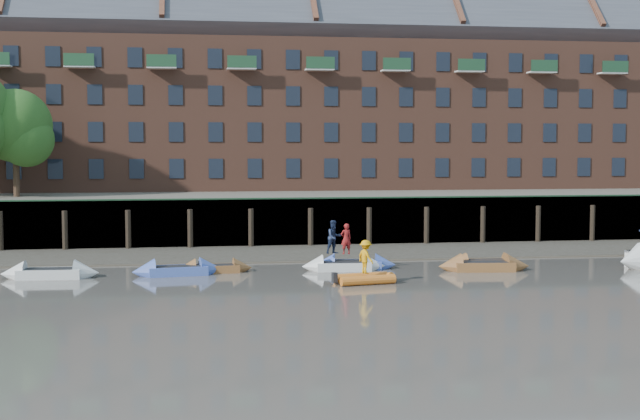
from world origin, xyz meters
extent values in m
plane|color=#5D5851|center=(0.00, 0.00, 0.00)|extent=(220.00, 220.00, 0.00)
cube|color=#3D382F|center=(0.00, 18.00, 0.00)|extent=(110.00, 8.00, 0.50)
cube|color=#4C4336|center=(0.00, 14.60, 0.00)|extent=(110.00, 1.60, 0.10)
cube|color=#2D2A26|center=(0.00, 22.40, 1.60)|extent=(110.00, 0.80, 3.20)
cylinder|color=black|center=(-22.00, 21.75, 1.30)|extent=(0.36, 0.36, 2.60)
cylinder|color=black|center=(-18.00, 21.75, 1.30)|extent=(0.36, 0.36, 2.60)
cylinder|color=black|center=(-14.00, 21.75, 1.30)|extent=(0.36, 0.36, 2.60)
cylinder|color=black|center=(-10.00, 21.75, 1.30)|extent=(0.36, 0.36, 2.60)
cylinder|color=black|center=(-6.00, 21.75, 1.30)|extent=(0.36, 0.36, 2.60)
cylinder|color=black|center=(-2.00, 21.75, 1.30)|extent=(0.36, 0.36, 2.60)
cylinder|color=black|center=(2.00, 21.75, 1.30)|extent=(0.36, 0.36, 2.60)
cylinder|color=black|center=(6.00, 21.75, 1.30)|extent=(0.36, 0.36, 2.60)
cylinder|color=black|center=(10.00, 21.75, 1.30)|extent=(0.36, 0.36, 2.60)
cylinder|color=black|center=(14.00, 21.75, 1.30)|extent=(0.36, 0.36, 2.60)
cylinder|color=black|center=(18.00, 21.75, 1.30)|extent=(0.36, 0.36, 2.60)
cube|color=#264C2D|center=(0.00, 22.10, 3.25)|extent=(110.00, 0.06, 0.10)
cube|color=#5E594D|center=(0.00, 36.00, 1.60)|extent=(110.00, 28.00, 3.20)
cube|color=brown|center=(0.00, 37.00, 9.20)|extent=(80.00, 10.00, 12.00)
cube|color=#42444C|center=(0.00, 37.00, 16.40)|extent=(80.60, 15.56, 15.56)
cube|color=black|center=(-23.00, 31.98, 5.00)|extent=(1.10, 0.12, 1.50)
cube|color=black|center=(-20.00, 31.98, 5.00)|extent=(1.10, 0.12, 1.50)
cube|color=black|center=(-17.00, 31.98, 5.00)|extent=(1.10, 0.12, 1.50)
cube|color=black|center=(-14.00, 31.98, 5.00)|extent=(1.10, 0.12, 1.50)
cube|color=black|center=(-11.00, 31.98, 5.00)|extent=(1.10, 0.12, 1.50)
cube|color=black|center=(-8.00, 31.98, 5.00)|extent=(1.10, 0.12, 1.50)
cube|color=black|center=(-5.00, 31.98, 5.00)|extent=(1.10, 0.12, 1.50)
cube|color=black|center=(-2.00, 31.98, 5.00)|extent=(1.10, 0.12, 1.50)
cube|color=black|center=(1.00, 31.98, 5.00)|extent=(1.10, 0.12, 1.50)
cube|color=black|center=(4.00, 31.98, 5.00)|extent=(1.10, 0.12, 1.50)
cube|color=black|center=(7.00, 31.98, 5.00)|extent=(1.10, 0.12, 1.50)
cube|color=black|center=(10.00, 31.98, 5.00)|extent=(1.10, 0.12, 1.50)
cube|color=black|center=(13.00, 31.98, 5.00)|extent=(1.10, 0.12, 1.50)
cube|color=black|center=(16.00, 31.98, 5.00)|extent=(1.10, 0.12, 1.50)
cube|color=black|center=(19.00, 31.98, 5.00)|extent=(1.10, 0.12, 1.50)
cube|color=black|center=(22.00, 31.98, 5.00)|extent=(1.10, 0.12, 1.50)
cube|color=black|center=(25.00, 31.98, 5.00)|extent=(1.10, 0.12, 1.50)
cube|color=black|center=(-23.00, 31.98, 7.80)|extent=(1.10, 0.12, 1.50)
cube|color=black|center=(-20.00, 31.98, 7.80)|extent=(1.10, 0.12, 1.50)
cube|color=black|center=(-17.00, 31.98, 7.80)|extent=(1.10, 0.12, 1.50)
cube|color=black|center=(-14.00, 31.98, 7.80)|extent=(1.10, 0.12, 1.50)
cube|color=black|center=(-11.00, 31.98, 7.80)|extent=(1.10, 0.12, 1.50)
cube|color=black|center=(-8.00, 31.98, 7.80)|extent=(1.10, 0.12, 1.50)
cube|color=black|center=(-5.00, 31.98, 7.80)|extent=(1.10, 0.12, 1.50)
cube|color=black|center=(-2.00, 31.98, 7.80)|extent=(1.10, 0.12, 1.50)
cube|color=black|center=(1.00, 31.98, 7.80)|extent=(1.10, 0.12, 1.50)
cube|color=black|center=(4.00, 31.98, 7.80)|extent=(1.10, 0.12, 1.50)
cube|color=black|center=(7.00, 31.98, 7.80)|extent=(1.10, 0.12, 1.50)
cube|color=black|center=(10.00, 31.98, 7.80)|extent=(1.10, 0.12, 1.50)
cube|color=black|center=(13.00, 31.98, 7.80)|extent=(1.10, 0.12, 1.50)
cube|color=black|center=(16.00, 31.98, 7.80)|extent=(1.10, 0.12, 1.50)
cube|color=black|center=(19.00, 31.98, 7.80)|extent=(1.10, 0.12, 1.50)
cube|color=black|center=(22.00, 31.98, 7.80)|extent=(1.10, 0.12, 1.50)
cube|color=black|center=(25.00, 31.98, 7.80)|extent=(1.10, 0.12, 1.50)
cube|color=black|center=(-23.00, 31.98, 10.60)|extent=(1.10, 0.12, 1.50)
cube|color=black|center=(-20.00, 31.98, 10.60)|extent=(1.10, 0.12, 1.50)
cube|color=black|center=(-17.00, 31.98, 10.60)|extent=(1.10, 0.12, 1.50)
cube|color=black|center=(-14.00, 31.98, 10.60)|extent=(1.10, 0.12, 1.50)
cube|color=black|center=(-11.00, 31.98, 10.60)|extent=(1.10, 0.12, 1.50)
cube|color=black|center=(-8.00, 31.98, 10.60)|extent=(1.10, 0.12, 1.50)
cube|color=black|center=(-5.00, 31.98, 10.60)|extent=(1.10, 0.12, 1.50)
cube|color=black|center=(-2.00, 31.98, 10.60)|extent=(1.10, 0.12, 1.50)
cube|color=black|center=(1.00, 31.98, 10.60)|extent=(1.10, 0.12, 1.50)
cube|color=black|center=(4.00, 31.98, 10.60)|extent=(1.10, 0.12, 1.50)
cube|color=black|center=(7.00, 31.98, 10.60)|extent=(1.10, 0.12, 1.50)
cube|color=black|center=(10.00, 31.98, 10.60)|extent=(1.10, 0.12, 1.50)
cube|color=black|center=(13.00, 31.98, 10.60)|extent=(1.10, 0.12, 1.50)
cube|color=black|center=(16.00, 31.98, 10.60)|extent=(1.10, 0.12, 1.50)
cube|color=black|center=(19.00, 31.98, 10.60)|extent=(1.10, 0.12, 1.50)
cube|color=black|center=(22.00, 31.98, 10.60)|extent=(1.10, 0.12, 1.50)
cube|color=black|center=(25.00, 31.98, 10.60)|extent=(1.10, 0.12, 1.50)
cube|color=black|center=(-23.00, 31.98, 13.40)|extent=(1.10, 0.12, 1.50)
cube|color=black|center=(-20.00, 31.98, 13.40)|extent=(1.10, 0.12, 1.50)
cube|color=black|center=(-17.00, 31.98, 13.40)|extent=(1.10, 0.12, 1.50)
cube|color=black|center=(-14.00, 31.98, 13.40)|extent=(1.10, 0.12, 1.50)
cube|color=black|center=(-11.00, 31.98, 13.40)|extent=(1.10, 0.12, 1.50)
cube|color=black|center=(-8.00, 31.98, 13.40)|extent=(1.10, 0.12, 1.50)
cube|color=black|center=(-5.00, 31.98, 13.40)|extent=(1.10, 0.12, 1.50)
cube|color=black|center=(-2.00, 31.98, 13.40)|extent=(1.10, 0.12, 1.50)
cube|color=black|center=(1.00, 31.98, 13.40)|extent=(1.10, 0.12, 1.50)
cube|color=black|center=(4.00, 31.98, 13.40)|extent=(1.10, 0.12, 1.50)
cube|color=black|center=(7.00, 31.98, 13.40)|extent=(1.10, 0.12, 1.50)
cube|color=black|center=(10.00, 31.98, 13.40)|extent=(1.10, 0.12, 1.50)
cube|color=black|center=(13.00, 31.98, 13.40)|extent=(1.10, 0.12, 1.50)
cube|color=black|center=(16.00, 31.98, 13.40)|extent=(1.10, 0.12, 1.50)
cube|color=black|center=(19.00, 31.98, 13.40)|extent=(1.10, 0.12, 1.50)
cube|color=black|center=(22.00, 31.98, 13.40)|extent=(1.10, 0.12, 1.50)
cube|color=black|center=(25.00, 31.98, 13.40)|extent=(1.10, 0.12, 1.50)
cylinder|color=#3A281C|center=(-22.00, 27.50, 5.20)|extent=(0.44, 0.44, 4.00)
sphere|color=#2D5C20|center=(-22.00, 27.50, 8.16)|extent=(5.12, 5.12, 5.12)
cube|color=silver|center=(-17.16, 9.74, 0.25)|extent=(3.24, 1.56, 0.50)
cone|color=silver|center=(-15.30, 9.68, 0.25)|extent=(1.29, 1.48, 1.44)
cone|color=silver|center=(-19.02, 9.81, 0.25)|extent=(1.29, 1.48, 1.44)
cube|color=black|center=(-17.16, 9.74, 0.48)|extent=(2.69, 1.18, 0.06)
cube|color=#4660BA|center=(-10.68, 9.94, 0.24)|extent=(3.21, 1.79, 0.48)
cone|color=#4660BA|center=(-8.91, 10.19, 0.24)|extent=(1.37, 1.53, 1.38)
cone|color=#4660BA|center=(-12.44, 9.69, 0.24)|extent=(1.37, 1.53, 1.38)
cube|color=black|center=(-10.68, 9.94, 0.46)|extent=(2.66, 1.38, 0.06)
cube|color=brown|center=(-8.73, 10.60, 0.20)|extent=(2.69, 1.36, 0.41)
cone|color=brown|center=(-7.20, 10.71, 0.20)|extent=(1.10, 1.25, 1.18)
cone|color=brown|center=(-10.25, 10.50, 0.20)|extent=(1.10, 1.25, 1.18)
cube|color=black|center=(-8.73, 10.60, 0.39)|extent=(2.24, 1.04, 0.06)
cube|color=silver|center=(-1.73, 10.39, 0.23)|extent=(3.02, 1.50, 0.46)
cone|color=silver|center=(-0.02, 10.29, 0.23)|extent=(1.22, 1.39, 1.33)
cone|color=silver|center=(-3.44, 10.49, 0.23)|extent=(1.22, 1.39, 1.33)
cube|color=black|center=(-1.73, 10.39, 0.44)|extent=(2.51, 1.14, 0.06)
cube|color=#4660BA|center=(-0.98, 10.95, 0.23)|extent=(3.06, 1.75, 0.45)
cone|color=#4660BA|center=(0.68, 10.68, 0.23)|extent=(1.32, 1.47, 1.30)
cone|color=#4660BA|center=(-2.64, 11.22, 0.23)|extent=(1.32, 1.47, 1.30)
cube|color=black|center=(-0.98, 10.95, 0.43)|extent=(2.53, 1.35, 0.06)
cube|color=brown|center=(5.81, 9.14, 0.25)|extent=(3.33, 1.76, 0.50)
cone|color=brown|center=(7.67, 8.95, 0.25)|extent=(1.39, 1.56, 1.45)
cone|color=brown|center=(3.95, 9.33, 0.25)|extent=(1.39, 1.56, 1.45)
cube|color=black|center=(5.81, 9.14, 0.48)|extent=(2.76, 1.35, 0.06)
cube|color=brown|center=(6.28, 10.29, 0.22)|extent=(2.89, 1.40, 0.44)
cone|color=brown|center=(7.94, 10.22, 0.22)|extent=(1.16, 1.32, 1.28)
cone|color=brown|center=(4.63, 10.36, 0.22)|extent=(1.16, 1.32, 1.28)
cube|color=black|center=(6.28, 10.29, 0.42)|extent=(2.40, 1.06, 0.06)
cylinder|color=orange|center=(-1.58, 6.23, 0.23)|extent=(2.86, 0.99, 0.47)
cylinder|color=orange|center=(-1.40, 5.27, 0.23)|extent=(2.86, 0.99, 0.47)
sphere|color=orange|center=(-0.11, 6.02, 0.23)|extent=(0.54, 0.54, 0.54)
cube|color=black|center=(-1.49, 5.75, 0.23)|extent=(2.46, 1.24, 0.16)
cone|color=silver|center=(14.07, 8.48, 0.46)|extent=(2.26, 2.48, 2.06)
imported|color=maroon|center=(-1.60, 10.38, 1.73)|extent=(0.69, 0.54, 1.67)
imported|color=#19233F|center=(-2.22, 10.62, 1.82)|extent=(1.10, 0.99, 1.85)
imported|color=orange|center=(-1.43, 5.74, 1.33)|extent=(1.01, 1.23, 1.66)
camera|label=1|loc=(-9.97, -37.13, 6.90)|focal=50.00mm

